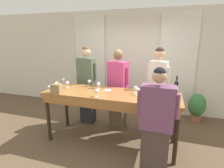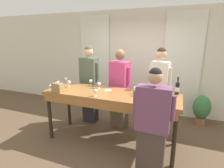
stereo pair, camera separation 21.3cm
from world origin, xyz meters
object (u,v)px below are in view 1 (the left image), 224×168
object	(u,v)px
wine_bottle	(176,87)
wine_glass_center_mid	(136,88)
guest_olive_jacket	(87,85)
wine_glass_back_left	(56,84)
wine_glass_front_mid	(97,91)
wine_glass_back_mid	(147,94)
tasting_bar	(110,98)
wine_glass_center_left	(138,90)
wine_glass_back_right	(49,88)
wine_glass_front_right	(63,80)
wine_glass_near_host	(89,82)
wine_glass_center_right	(67,83)
guest_pink_top	(118,89)
guest_cream_sweater	(157,90)
host_pouring	(156,125)
wine_glass_front_left	(98,84)
handbag	(57,88)
potted_plant	(197,106)

from	to	relation	value
wine_bottle	wine_glass_center_mid	distance (m)	0.76
guest_olive_jacket	wine_glass_back_left	bearing A→B (deg)	-116.00
wine_glass_front_mid	wine_glass_back_mid	size ratio (longest dim) A/B	1.00
tasting_bar	wine_glass_center_left	bearing A→B (deg)	2.19
wine_glass_center_left	wine_glass_back_left	distance (m)	1.67
wine_bottle	wine_glass_back_right	xyz separation A→B (m)	(-2.29, -0.68, -0.03)
wine_glass_front_mid	wine_glass_back_mid	xyz separation A→B (m)	(0.86, 0.14, 0.00)
wine_glass_front_right	wine_glass_near_host	world-z (taller)	same
wine_glass_front_right	wine_glass_front_mid	bearing A→B (deg)	-29.82
wine_glass_center_right	guest_olive_jacket	xyz separation A→B (m)	(0.16, 0.60, -0.17)
wine_glass_back_left	wine_glass_center_right	bearing A→B (deg)	32.22
wine_glass_center_left	guest_pink_top	world-z (taller)	guest_pink_top
wine_bottle	wine_glass_center_mid	bearing A→B (deg)	-163.02
guest_pink_top	guest_cream_sweater	distance (m)	0.87
wine_glass_center_right	guest_pink_top	size ratio (longest dim) A/B	0.08
wine_glass_near_host	host_pouring	bearing A→B (deg)	-34.07
wine_glass_front_left	wine_glass_front_mid	bearing A→B (deg)	-71.83
wine_bottle	wine_glass_front_left	world-z (taller)	wine_bottle
wine_glass_front_right	wine_glass_back_mid	xyz separation A→B (m)	(1.91, -0.46, -0.00)
wine_glass_center_right	host_pouring	world-z (taller)	host_pouring
wine_glass_center_left	wine_glass_near_host	world-z (taller)	same
wine_glass_back_right	guest_olive_jacket	xyz separation A→B (m)	(0.30, 1.00, -0.17)
wine_glass_center_mid	tasting_bar	bearing A→B (deg)	-162.08
wine_glass_near_host	guest_cream_sweater	bearing A→B (deg)	13.77
wine_glass_front_left	wine_glass_center_left	distance (m)	0.85
wine_glass_center_right	wine_glass_back_mid	distance (m)	1.68
wine_glass_front_left	wine_glass_center_right	size ratio (longest dim) A/B	1.00
guest_cream_sweater	wine_glass_back_left	bearing A→B (deg)	-160.13
wine_glass_back_right	guest_olive_jacket	bearing A→B (deg)	73.36
wine_glass_front_left	wine_bottle	bearing A→B (deg)	6.34
handbag	wine_glass_back_right	xyz separation A→B (m)	(-0.15, -0.01, 0.00)
handbag	wine_glass_center_mid	xyz separation A→B (m)	(1.41, 0.45, 0.00)
wine_glass_near_host	wine_glass_center_left	bearing A→B (deg)	-16.60
wine_glass_center_left	wine_glass_back_left	world-z (taller)	same
handbag	tasting_bar	bearing A→B (deg)	17.38
wine_bottle	wine_glass_front_left	size ratio (longest dim) A/B	2.38
tasting_bar	guest_pink_top	bearing A→B (deg)	93.70
handbag	wine_glass_back_mid	bearing A→B (deg)	5.92
host_pouring	potted_plant	distance (m)	2.36
wine_glass_center_left	host_pouring	world-z (taller)	host_pouring
guest_pink_top	host_pouring	distance (m)	1.65
wine_glass_center_mid	guest_olive_jacket	bearing A→B (deg)	156.54
wine_glass_back_left	wine_glass_near_host	bearing A→B (deg)	32.94
wine_glass_back_left	guest_pink_top	world-z (taller)	guest_pink_top
wine_glass_front_right	guest_cream_sweater	world-z (taller)	guest_cream_sweater
guest_pink_top	host_pouring	xyz separation A→B (m)	(0.94, -1.35, -0.07)
wine_glass_front_mid	wine_glass_center_right	xyz separation A→B (m)	(-0.81, 0.37, 0.00)
wine_glass_back_right	guest_pink_top	bearing A→B (deg)	43.20
wine_glass_front_mid	wine_glass_center_left	bearing A→B (deg)	23.20
wine_glass_back_right	host_pouring	bearing A→B (deg)	-9.82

